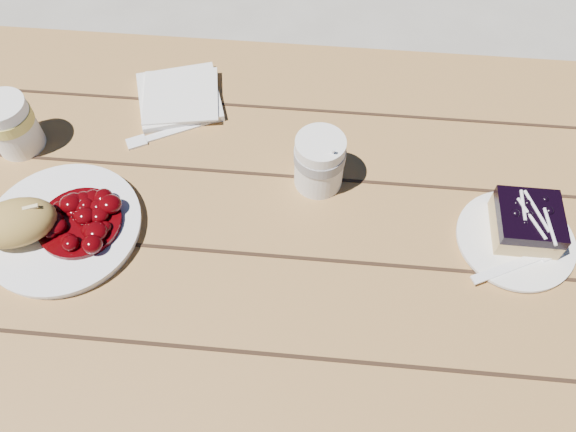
# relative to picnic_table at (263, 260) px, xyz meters

# --- Properties ---
(ground) EXTENTS (60.00, 60.00, 0.00)m
(ground) POSITION_rel_picnic_table_xyz_m (0.00, 0.00, -0.59)
(ground) COLOR #9B978C
(ground) RESTS_ON ground
(picnic_table) EXTENTS (2.00, 1.55, 0.75)m
(picnic_table) POSITION_rel_picnic_table_xyz_m (0.00, 0.00, 0.00)
(picnic_table) COLOR brown
(picnic_table) RESTS_ON ground
(main_plate) EXTENTS (0.25, 0.25, 0.02)m
(main_plate) POSITION_rel_picnic_table_xyz_m (-0.31, -0.06, 0.17)
(main_plate) COLOR white
(main_plate) RESTS_ON picnic_table
(goulash_stew) EXTENTS (0.13, 0.13, 0.04)m
(goulash_stew) POSITION_rel_picnic_table_xyz_m (-0.28, -0.06, 0.20)
(goulash_stew) COLOR #4B0206
(goulash_stew) RESTS_ON main_plate
(bread_roll) EXTENTS (0.15, 0.12, 0.06)m
(bread_roll) POSITION_rel_picnic_table_xyz_m (-0.37, -0.08, 0.21)
(bread_roll) COLOR #B18F44
(bread_roll) RESTS_ON main_plate
(dessert_plate) EXTENTS (0.18, 0.18, 0.01)m
(dessert_plate) POSITION_rel_picnic_table_xyz_m (0.41, -0.02, 0.17)
(dessert_plate) COLOR white
(dessert_plate) RESTS_ON picnic_table
(blueberry_cake) EXTENTS (0.10, 0.10, 0.06)m
(blueberry_cake) POSITION_rel_picnic_table_xyz_m (0.42, -0.00, 0.20)
(blueberry_cake) COLOR #DABA77
(blueberry_cake) RESTS_ON dessert_plate
(fork_dessert) EXTENTS (0.15, 0.09, 0.00)m
(fork_dessert) POSITION_rel_picnic_table_xyz_m (0.39, -0.07, 0.17)
(fork_dessert) COLOR white
(fork_dessert) RESTS_ON dessert_plate
(coffee_cup) EXTENTS (0.08, 0.08, 0.10)m
(coffee_cup) POSITION_rel_picnic_table_xyz_m (0.09, 0.08, 0.21)
(coffee_cup) COLOR white
(coffee_cup) RESTS_ON picnic_table
(napkin_stack) EXTENTS (0.19, 0.19, 0.01)m
(napkin_stack) POSITION_rel_picnic_table_xyz_m (-0.18, 0.25, 0.17)
(napkin_stack) COLOR white
(napkin_stack) RESTS_ON picnic_table
(fork_table) EXTENTS (0.15, 0.10, 0.00)m
(fork_table) POSITION_rel_picnic_table_xyz_m (-0.17, 0.17, 0.16)
(fork_table) COLOR white
(fork_table) RESTS_ON picnic_table
(second_cup) EXTENTS (0.08, 0.08, 0.10)m
(second_cup) POSITION_rel_picnic_table_xyz_m (-0.44, 0.11, 0.21)
(second_cup) COLOR white
(second_cup) RESTS_ON picnic_table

